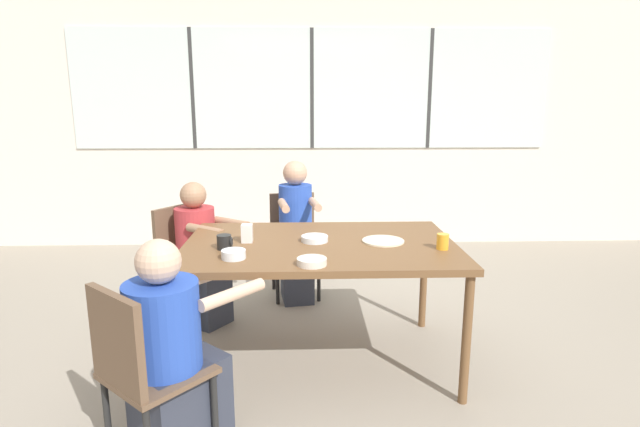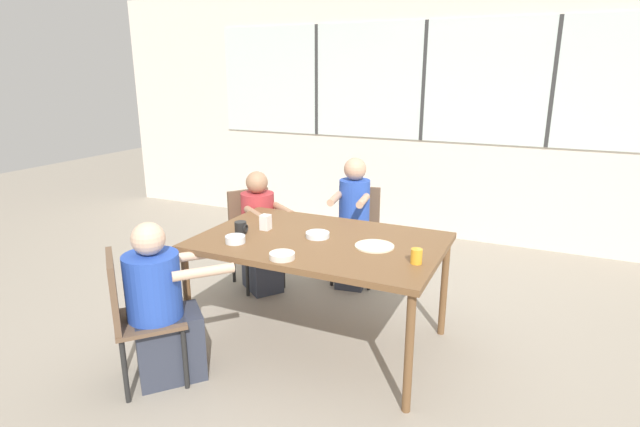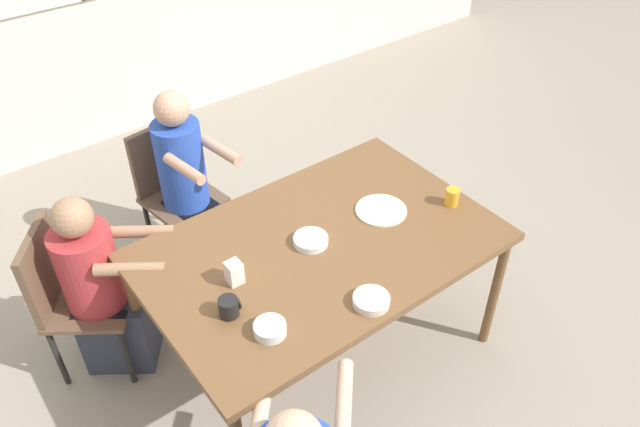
{
  "view_description": "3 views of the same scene",
  "coord_description": "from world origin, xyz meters",
  "px_view_note": "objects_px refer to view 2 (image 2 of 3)",
  "views": [
    {
      "loc": [
        -0.09,
        -2.9,
        1.6
      ],
      "look_at": [
        0.0,
        0.0,
        0.96
      ],
      "focal_mm": 28.0,
      "sensor_mm": 36.0,
      "label": 1
    },
    {
      "loc": [
        1.34,
        -2.89,
        1.88
      ],
      "look_at": [
        0.0,
        0.0,
        0.96
      ],
      "focal_mm": 28.0,
      "sensor_mm": 36.0,
      "label": 2
    },
    {
      "loc": [
        -1.3,
        -1.71,
        2.71
      ],
      "look_at": [
        0.0,
        0.0,
        0.96
      ],
      "focal_mm": 35.0,
      "sensor_mm": 36.0,
      "label": 3
    }
  ],
  "objects_px": {
    "bowl_fruit": "(318,235)",
    "bowl_cereal": "(282,256)",
    "milk_carton_small": "(266,222)",
    "bowl_white_shallow": "(235,239)",
    "person_man_blue_shirt": "(260,237)",
    "juice_glass": "(416,256)",
    "coffee_mug": "(241,228)",
    "person_man_teal_shirt": "(162,311)",
    "chair_for_man_blue_shirt": "(253,229)",
    "chair_for_man_teal_shirt": "(132,309)",
    "chair_for_woman_green_shirt": "(357,225)",
    "person_woman_green_shirt": "(353,228)"
  },
  "relations": [
    {
      "from": "person_man_blue_shirt",
      "to": "bowl_fruit",
      "type": "bearing_deg",
      "value": 90.26
    },
    {
      "from": "person_man_blue_shirt",
      "to": "bowl_white_shallow",
      "type": "distance_m",
      "value": 1.05
    },
    {
      "from": "chair_for_woman_green_shirt",
      "to": "chair_for_man_teal_shirt",
      "type": "xyz_separation_m",
      "value": [
        -0.63,
        -2.13,
        0.0
      ]
    },
    {
      "from": "chair_for_man_teal_shirt",
      "to": "bowl_fruit",
      "type": "xyz_separation_m",
      "value": [
        0.78,
        0.95,
        0.29
      ]
    },
    {
      "from": "juice_glass",
      "to": "milk_carton_small",
      "type": "height_order",
      "value": "milk_carton_small"
    },
    {
      "from": "coffee_mug",
      "to": "bowl_fruit",
      "type": "relative_size",
      "value": 0.55
    },
    {
      "from": "bowl_white_shallow",
      "to": "bowl_fruit",
      "type": "xyz_separation_m",
      "value": [
        0.45,
        0.33,
        -0.01
      ]
    },
    {
      "from": "juice_glass",
      "to": "person_man_blue_shirt",
      "type": "bearing_deg",
      "value": 153.42
    },
    {
      "from": "chair_for_woman_green_shirt",
      "to": "juice_glass",
      "type": "height_order",
      "value": "juice_glass"
    },
    {
      "from": "milk_carton_small",
      "to": "bowl_white_shallow",
      "type": "height_order",
      "value": "milk_carton_small"
    },
    {
      "from": "person_woman_green_shirt",
      "to": "person_man_blue_shirt",
      "type": "xyz_separation_m",
      "value": [
        -0.7,
        -0.43,
        -0.06
      ]
    },
    {
      "from": "coffee_mug",
      "to": "bowl_cereal",
      "type": "distance_m",
      "value": 0.58
    },
    {
      "from": "coffee_mug",
      "to": "juice_glass",
      "type": "height_order",
      "value": "juice_glass"
    },
    {
      "from": "chair_for_man_blue_shirt",
      "to": "person_man_blue_shirt",
      "type": "bearing_deg",
      "value": 90.0
    },
    {
      "from": "chair_for_woman_green_shirt",
      "to": "juice_glass",
      "type": "bearing_deg",
      "value": 114.12
    },
    {
      "from": "bowl_white_shallow",
      "to": "chair_for_man_teal_shirt",
      "type": "bearing_deg",
      "value": -118.67
    },
    {
      "from": "chair_for_man_blue_shirt",
      "to": "bowl_white_shallow",
      "type": "xyz_separation_m",
      "value": [
        0.52,
        -1.02,
        0.3
      ]
    },
    {
      "from": "coffee_mug",
      "to": "chair_for_woman_green_shirt",
      "type": "bearing_deg",
      "value": 74.56
    },
    {
      "from": "milk_carton_small",
      "to": "chair_for_man_teal_shirt",
      "type": "bearing_deg",
      "value": -111.63
    },
    {
      "from": "bowl_fruit",
      "to": "chair_for_woman_green_shirt",
      "type": "bearing_deg",
      "value": 97.42
    },
    {
      "from": "chair_for_woman_green_shirt",
      "to": "coffee_mug",
      "type": "distance_m",
      "value": 1.42
    },
    {
      "from": "chair_for_man_blue_shirt",
      "to": "bowl_cereal",
      "type": "bearing_deg",
      "value": 75.19
    },
    {
      "from": "juice_glass",
      "to": "coffee_mug",
      "type": "bearing_deg",
      "value": 178.06
    },
    {
      "from": "chair_for_man_blue_shirt",
      "to": "person_man_teal_shirt",
      "type": "relative_size",
      "value": 0.83
    },
    {
      "from": "milk_carton_small",
      "to": "bowl_fruit",
      "type": "xyz_separation_m",
      "value": [
        0.41,
        0.0,
        -0.04
      ]
    },
    {
      "from": "bowl_fruit",
      "to": "coffee_mug",
      "type": "bearing_deg",
      "value": -164.23
    },
    {
      "from": "person_man_blue_shirt",
      "to": "chair_for_woman_green_shirt",
      "type": "bearing_deg",
      "value": 167.01
    },
    {
      "from": "chair_for_woman_green_shirt",
      "to": "bowl_fruit",
      "type": "xyz_separation_m",
      "value": [
        0.15,
        -1.18,
        0.29
      ]
    },
    {
      "from": "bowl_white_shallow",
      "to": "bowl_cereal",
      "type": "distance_m",
      "value": 0.44
    },
    {
      "from": "person_man_blue_shirt",
      "to": "coffee_mug",
      "type": "bearing_deg",
      "value": 58.37
    },
    {
      "from": "person_man_teal_shirt",
      "to": "chair_for_man_blue_shirt",
      "type": "bearing_deg",
      "value": 142.68
    },
    {
      "from": "chair_for_man_teal_shirt",
      "to": "person_man_teal_shirt",
      "type": "height_order",
      "value": "person_man_teal_shirt"
    },
    {
      "from": "chair_for_man_teal_shirt",
      "to": "bowl_fruit",
      "type": "distance_m",
      "value": 1.26
    },
    {
      "from": "bowl_fruit",
      "to": "bowl_cereal",
      "type": "bearing_deg",
      "value": -93.11
    },
    {
      "from": "juice_glass",
      "to": "bowl_white_shallow",
      "type": "relative_size",
      "value": 0.68
    },
    {
      "from": "bowl_cereal",
      "to": "milk_carton_small",
      "type": "bearing_deg",
      "value": 130.35
    },
    {
      "from": "person_man_blue_shirt",
      "to": "bowl_cereal",
      "type": "bearing_deg",
      "value": 73.36
    },
    {
      "from": "coffee_mug",
      "to": "bowl_fruit",
      "type": "distance_m",
      "value": 0.54
    },
    {
      "from": "chair_for_man_teal_shirt",
      "to": "bowl_cereal",
      "type": "bearing_deg",
      "value": 74.59
    },
    {
      "from": "coffee_mug",
      "to": "juice_glass",
      "type": "relative_size",
      "value": 0.99
    },
    {
      "from": "chair_for_man_teal_shirt",
      "to": "chair_for_man_blue_shirt",
      "type": "bearing_deg",
      "value": 137.93
    },
    {
      "from": "chair_for_man_blue_shirt",
      "to": "coffee_mug",
      "type": "height_order",
      "value": "coffee_mug"
    },
    {
      "from": "chair_for_man_blue_shirt",
      "to": "chair_for_man_teal_shirt",
      "type": "height_order",
      "value": "same"
    },
    {
      "from": "chair_for_woman_green_shirt",
      "to": "person_woman_green_shirt",
      "type": "xyz_separation_m",
      "value": [
        0.02,
        -0.16,
        0.03
      ]
    },
    {
      "from": "chair_for_man_teal_shirt",
      "to": "bowl_cereal",
      "type": "height_order",
      "value": "chair_for_man_teal_shirt"
    },
    {
      "from": "juice_glass",
      "to": "bowl_fruit",
      "type": "xyz_separation_m",
      "value": [
        -0.73,
        0.19,
        -0.03
      ]
    },
    {
      "from": "person_man_blue_shirt",
      "to": "person_man_teal_shirt",
      "type": "bearing_deg",
      "value": 42.25
    },
    {
      "from": "person_woman_green_shirt",
      "to": "bowl_fruit",
      "type": "distance_m",
      "value": 1.07
    },
    {
      "from": "chair_for_woman_green_shirt",
      "to": "milk_carton_small",
      "type": "relative_size",
      "value": 7.79
    },
    {
      "from": "chair_for_woman_green_shirt",
      "to": "bowl_white_shallow",
      "type": "height_order",
      "value": "chair_for_woman_green_shirt"
    }
  ]
}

